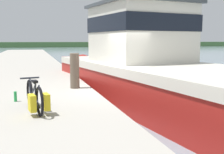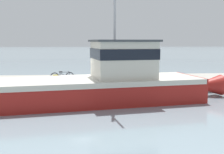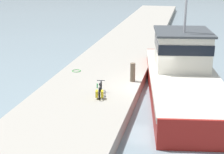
% 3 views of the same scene
% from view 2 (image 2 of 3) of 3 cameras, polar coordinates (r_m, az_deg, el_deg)
% --- Properties ---
extents(ground_plane, '(320.00, 320.00, 0.00)m').
position_cam_2_polar(ground_plane, '(18.38, -4.20, -3.93)').
color(ground_plane, gray).
extents(dock_pier, '(5.53, 80.00, 0.70)m').
position_cam_2_polar(dock_pier, '(21.69, -4.32, -1.27)').
color(dock_pier, '#A39E93').
rests_on(dock_pier, ground_plane).
extents(fishing_boat_main, '(5.76, 14.56, 10.36)m').
position_cam_2_polar(fishing_boat_main, '(16.51, -0.70, -0.68)').
color(fishing_boat_main, maroon).
rests_on(fishing_boat_main, ground_plane).
extents(bicycle_touring, '(0.62, 1.69, 0.69)m').
position_cam_2_polar(bicycle_touring, '(20.74, -10.53, 0.09)').
color(bicycle_touring, black).
rests_on(bicycle_touring, dock_pier).
extents(mooring_post, '(0.30, 0.30, 1.13)m').
position_cam_2_polar(mooring_post, '(19.37, -2.54, 0.45)').
color(mooring_post, brown).
rests_on(mooring_post, dock_pier).
extents(hose_coil, '(0.57, 0.57, 0.04)m').
position_cam_2_polar(hose_coil, '(23.42, -0.03, 0.30)').
color(hose_coil, green).
rests_on(hose_coil, dock_pier).
extents(water_bottle_by_bike, '(0.07, 0.07, 0.26)m').
position_cam_2_polar(water_bottle_by_bike, '(21.17, -7.09, -0.20)').
color(water_bottle_by_bike, green).
rests_on(water_bottle_by_bike, dock_pier).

